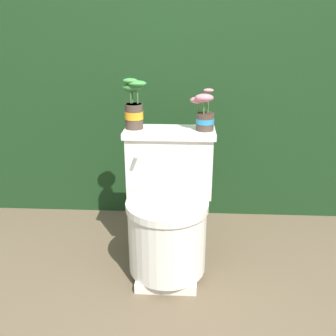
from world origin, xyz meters
name	(u,v)px	position (x,y,z in m)	size (l,w,h in m)	color
ground_plane	(185,271)	(0.00, 0.00, 0.00)	(12.00, 12.00, 0.00)	brown
hedge_backdrop	(188,85)	(0.00, 1.10, 0.79)	(3.13, 0.91, 1.57)	#193819
toilet	(168,211)	(-0.09, 0.04, 0.32)	(0.45, 0.52, 0.69)	silver
potted_plant_left	(133,107)	(-0.27, 0.21, 0.80)	(0.12, 0.11, 0.25)	#47382D
potted_plant_midleft	(204,114)	(0.08, 0.18, 0.78)	(0.12, 0.10, 0.20)	#47382D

